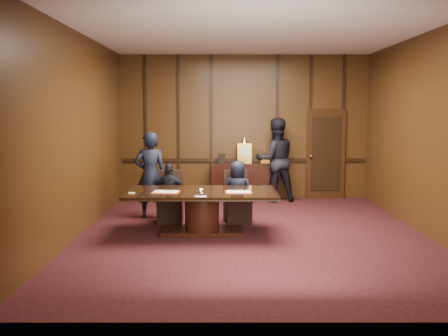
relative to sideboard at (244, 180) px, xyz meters
name	(u,v)px	position (x,y,z in m)	size (l,w,h in m)	color
room	(256,136)	(0.07, -3.12, 1.24)	(7.00, 7.04, 3.50)	black
sideboard	(244,180)	(0.00, 0.00, 0.00)	(1.60, 0.45, 1.54)	black
conference_table	(202,205)	(-0.88, -3.22, 0.02)	(2.62, 1.32, 0.76)	black
folder_left	(166,192)	(-1.49, -3.37, 0.28)	(0.49, 0.37, 0.02)	#B72910
folder_right	(238,192)	(-0.25, -3.37, 0.28)	(0.47, 0.34, 0.02)	#B72910
inkstand	(200,192)	(-0.88, -3.67, 0.33)	(0.20, 0.14, 0.12)	white
notepad	(132,193)	(-2.06, -3.46, 0.28)	(0.10, 0.07, 0.01)	#F8D579
chair_left	(171,207)	(-1.53, -2.34, -0.19)	(0.49, 0.49, 0.99)	black
chair_right	(237,207)	(-0.24, -2.34, -0.19)	(0.55, 0.55, 0.99)	black
signatory_left	(170,193)	(-1.53, -2.42, 0.09)	(0.68, 0.28, 1.15)	black
signatory_right	(238,192)	(-0.23, -2.42, 0.12)	(0.59, 0.38, 1.21)	black
witness_left	(150,175)	(-1.97, -1.95, 0.38)	(0.63, 0.42, 1.74)	black
witness_right	(275,160)	(0.73, -0.16, 0.50)	(0.96, 0.75, 1.98)	black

